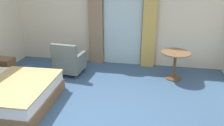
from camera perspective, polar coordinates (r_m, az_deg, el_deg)
The scene contains 8 objects.
wall_back at distance 6.45m, azimuth 1.26°, elevation 11.50°, with size 6.39×0.12×2.69m, color beige.
balcony_glass_door at distance 6.38m, azimuth 2.79°, elevation 9.88°, with size 1.11×0.02×2.37m, color silver.
curtain_panel_left at distance 6.43m, azimuth -4.30°, elevation 10.26°, with size 0.41×0.10×2.44m, color #897056.
curtain_panel_right at distance 6.22m, azimuth 9.84°, elevation 9.63°, with size 0.38×0.10×2.44m, color tan.
bed at distance 5.06m, azimuth -27.02°, elevation -6.87°, with size 2.06×1.75×1.01m.
nightstand at distance 6.50m, azimuth -26.47°, elevation -0.92°, with size 0.49×0.39×0.48m.
armchair_by_window at distance 5.96m, azimuth -11.27°, elevation 0.34°, with size 0.76×0.76×0.90m.
round_cafe_table at distance 5.74m, azimuth 16.31°, elevation 1.03°, with size 0.74×0.74×0.73m.
Camera 1 is at (1.02, -3.04, 2.49)m, focal length 34.70 mm.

